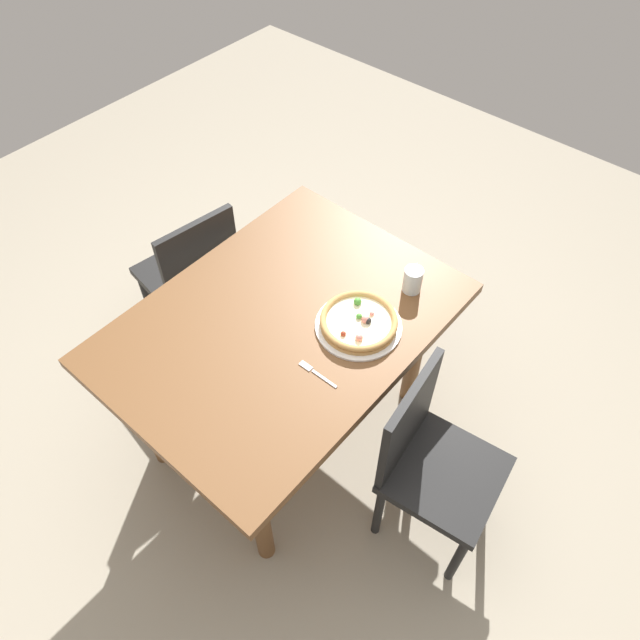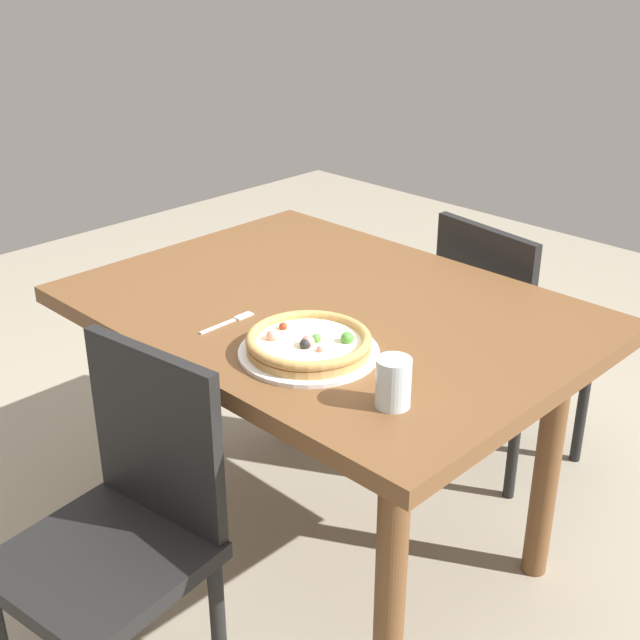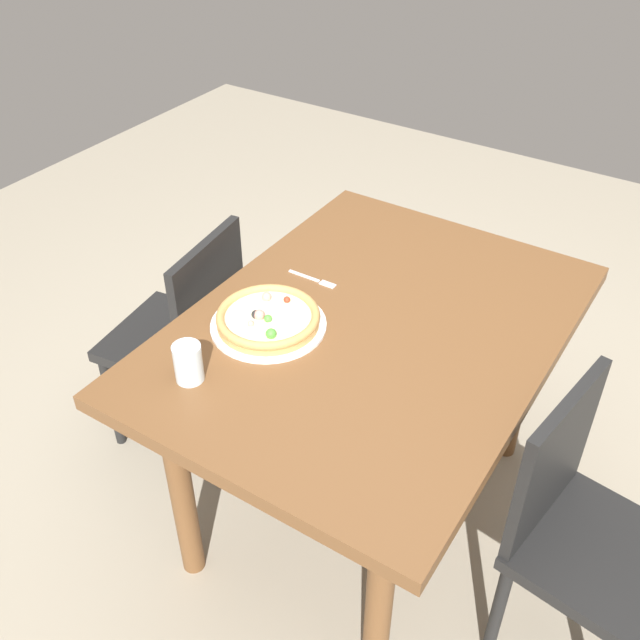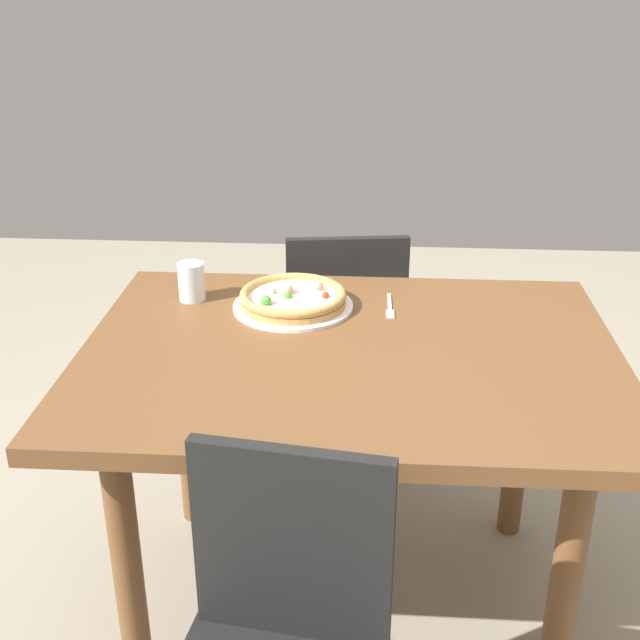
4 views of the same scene
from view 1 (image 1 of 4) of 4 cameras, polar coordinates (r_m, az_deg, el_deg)
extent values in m
plane|color=#9E937F|center=(2.87, -2.91, -9.98)|extent=(6.00, 6.00, 0.00)
cube|color=brown|center=(2.24, -3.66, -0.37)|extent=(1.31, 0.96, 0.04)
cylinder|color=brown|center=(2.29, -5.83, -18.32)|extent=(0.07, 0.07, 0.74)
cylinder|color=brown|center=(2.68, 9.24, -2.86)|extent=(0.07, 0.07, 0.74)
cylinder|color=brown|center=(2.57, -16.42, -8.78)|extent=(0.07, 0.07, 0.74)
cylinder|color=brown|center=(2.92, -1.29, 3.80)|extent=(0.07, 0.07, 0.74)
cylinder|color=black|center=(2.60, 16.30, -15.22)|extent=(0.04, 0.04, 0.41)
cylinder|color=black|center=(2.46, 13.11, -21.54)|extent=(0.04, 0.04, 0.41)
cylinder|color=black|center=(2.61, 9.41, -11.90)|extent=(0.04, 0.04, 0.41)
cylinder|color=black|center=(2.47, 5.68, -17.86)|extent=(0.04, 0.04, 0.41)
cube|color=black|center=(2.32, 12.00, -14.39)|extent=(0.45, 0.45, 0.04)
cube|color=black|center=(2.14, 8.53, -9.50)|extent=(0.38, 0.08, 0.42)
cylinder|color=black|center=(3.18, -16.23, 1.71)|extent=(0.04, 0.04, 0.41)
cylinder|color=black|center=(3.26, -11.18, 4.69)|extent=(0.04, 0.04, 0.41)
cylinder|color=black|center=(2.96, -12.97, -1.99)|extent=(0.04, 0.04, 0.41)
cylinder|color=black|center=(3.06, -7.67, 1.30)|extent=(0.04, 0.04, 0.41)
cube|color=black|center=(2.95, -12.73, 4.37)|extent=(0.45, 0.45, 0.04)
cube|color=black|center=(2.66, -11.44, 5.67)|extent=(0.38, 0.09, 0.42)
cylinder|color=white|center=(2.20, 3.73, -0.57)|extent=(0.33, 0.33, 0.01)
cylinder|color=tan|center=(2.19, 3.75, -0.34)|extent=(0.29, 0.29, 0.02)
cylinder|color=beige|center=(2.18, 3.77, -0.14)|extent=(0.25, 0.25, 0.01)
torus|color=tan|center=(2.18, 3.77, -0.02)|extent=(0.29, 0.29, 0.02)
sphere|color=#E58C7F|center=(2.12, 3.80, -1.70)|extent=(0.03, 0.03, 0.03)
sphere|color=#E58C7F|center=(2.20, 5.02, 0.62)|extent=(0.02, 0.02, 0.02)
sphere|color=#4C9E38|center=(2.23, 3.65, 1.79)|extent=(0.03, 0.03, 0.03)
sphere|color=#262626|center=(2.17, 4.65, -0.07)|extent=(0.03, 0.03, 0.03)
sphere|color=#E58C7F|center=(2.17, 4.40, 0.07)|extent=(0.03, 0.03, 0.03)
sphere|color=#4C9E38|center=(2.19, 3.79, 0.37)|extent=(0.02, 0.02, 0.02)
sphere|color=maroon|center=(2.13, 2.26, -1.34)|extent=(0.02, 0.02, 0.02)
cube|color=silver|center=(2.06, 0.41, -5.69)|extent=(0.01, 0.11, 0.00)
cube|color=silver|center=(2.09, -1.38, -4.45)|extent=(0.02, 0.05, 0.00)
cylinder|color=silver|center=(2.31, 8.94, 3.83)|extent=(0.07, 0.07, 0.11)
camera|label=2|loc=(2.54, 49.16, 14.87)|focal=47.35mm
camera|label=3|loc=(3.03, 5.50, 41.47)|focal=40.72mm
camera|label=4|loc=(3.08, -34.01, 27.71)|focal=45.81mm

